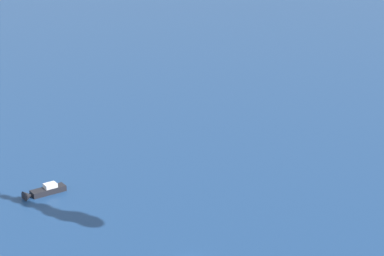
{
  "coord_description": "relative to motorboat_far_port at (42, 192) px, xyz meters",
  "views": [
    {
      "loc": [
        -30.28,
        -106.23,
        64.17
      ],
      "look_at": [
        0.0,
        0.0,
        23.71
      ],
      "focal_mm": 71.39,
      "sensor_mm": 36.0,
      "label": 1
    }
  ],
  "objects": [
    {
      "name": "motorboat_far_port",
      "position": [
        0.0,
        0.0,
        0.0
      ],
      "size": [
        8.92,
        4.99,
        2.52
      ],
      "color": "black",
      "rests_on": "ground_plane"
    }
  ]
}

